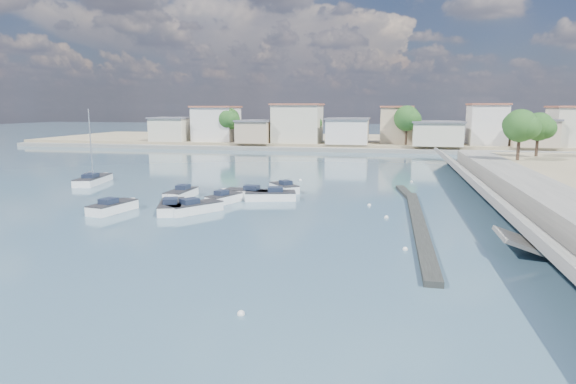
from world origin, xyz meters
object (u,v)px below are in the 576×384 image
Objects in this scene: motorboat_b at (226,199)px; sailboat at (94,180)px; motorboat_h at (197,208)px; motorboat_d at (268,196)px; motorboat_g at (180,195)px; motorboat_c at (245,194)px; motorboat_e at (115,207)px; motorboat_f at (283,188)px; motorboat_a at (172,207)px.

sailboat is at bearing 156.97° from motorboat_b.
motorboat_h is at bearing -34.73° from sailboat.
sailboat reaches higher than motorboat_d.
sailboat is at bearing 153.35° from motorboat_g.
motorboat_c is 6.46m from motorboat_g.
sailboat is at bearing 128.74° from motorboat_e.
motorboat_b is at bearing -148.67° from motorboat_d.
motorboat_e is 7.26m from motorboat_h.
sailboat reaches higher than motorboat_f.
motorboat_h is 0.54× the size of sailboat.
motorboat_c is (1.05, 2.90, 0.00)m from motorboat_b.
motorboat_d is at bearing 33.83° from motorboat_e.
sailboat is (-23.38, 0.98, 0.03)m from motorboat_f.
motorboat_a is 1.06× the size of motorboat_e.
motorboat_f is 11.04m from motorboat_g.
motorboat_a is at bearing -179.91° from motorboat_h.
motorboat_a is 1.03× the size of motorboat_c.
motorboat_f is 12.77m from motorboat_h.
motorboat_g is 1.05× the size of motorboat_h.
sailboat reaches higher than motorboat_e.
motorboat_e is 17.87m from sailboat.
motorboat_e is at bearing -137.04° from motorboat_c.
motorboat_a is 1.06× the size of motorboat_g.
sailboat reaches higher than motorboat_a.
motorboat_h is 22.31m from sailboat.
sailboat is (-18.33, 12.71, 0.03)m from motorboat_h.
motorboat_h is at bearing 0.09° from motorboat_a.
sailboat reaches higher than motorboat_b.
motorboat_d and motorboat_h have the same top height.
sailboat is at bearing 177.60° from motorboat_f.
motorboat_c and motorboat_h have the same top height.
motorboat_e is 17.80m from motorboat_f.
motorboat_e is (-9.24, -8.60, -0.00)m from motorboat_c.
motorboat_h is at bearing -124.68° from motorboat_d.
sailboat is at bearing 145.27° from motorboat_h.
motorboat_c is at bearing 42.96° from motorboat_e.
motorboat_d is 8.08m from motorboat_h.
motorboat_f is 0.89× the size of motorboat_h.
motorboat_h is at bearing 9.76° from motorboat_e.
motorboat_d is (2.51, -0.73, -0.00)m from motorboat_c.
motorboat_b and motorboat_g have the same top height.
motorboat_f is at bearing 55.82° from motorboat_c.
motorboat_b is 8.29m from motorboat_f.
motorboat_b is 0.83× the size of motorboat_g.
motorboat_b is 3.08m from motorboat_c.
motorboat_d is 0.62× the size of sailboat.
motorboat_e is at bearing -145.12° from motorboat_b.
motorboat_d is at bearing 55.32° from motorboat_h.
motorboat_c is (4.48, 7.37, 0.00)m from motorboat_a.
sailboat is (-19.37, 8.23, 0.03)m from motorboat_b.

